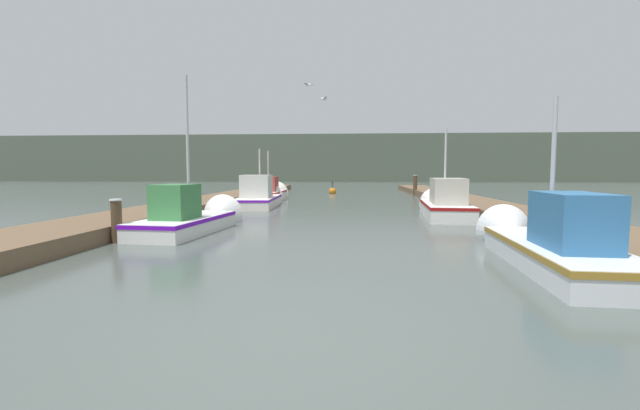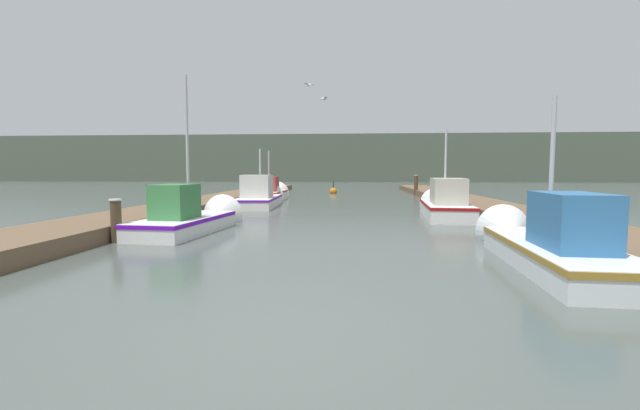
% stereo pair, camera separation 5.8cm
% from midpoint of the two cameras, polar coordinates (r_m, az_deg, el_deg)
% --- Properties ---
extents(ground_plane, '(200.00, 200.00, 0.00)m').
position_cam_midpoint_polar(ground_plane, '(4.59, -4.84, -17.29)').
color(ground_plane, '#47514C').
extents(dock_left, '(2.34, 40.00, 0.39)m').
position_cam_midpoint_polar(dock_left, '(21.40, -14.63, 0.37)').
color(dock_left, brown).
rests_on(dock_left, ground_plane).
extents(dock_right, '(2.34, 40.00, 0.39)m').
position_cam_midpoint_polar(dock_right, '(21.01, 19.43, 0.19)').
color(dock_right, brown).
rests_on(dock_right, ground_plane).
extents(distant_shore_ridge, '(120.00, 16.00, 7.34)m').
position_cam_midpoint_polar(distant_shore_ridge, '(73.46, 3.65, 6.10)').
color(distant_shore_ridge, '#4C5647').
rests_on(distant_shore_ridge, ground_plane).
extents(fishing_boat_0, '(1.69, 5.53, 3.45)m').
position_cam_midpoint_polar(fishing_boat_0, '(9.14, 27.38, -4.31)').
color(fishing_boat_0, silver).
rests_on(fishing_boat_0, ground_plane).
extents(fishing_boat_1, '(1.86, 4.72, 4.78)m').
position_cam_midpoint_polar(fishing_boat_1, '(12.78, -16.57, -1.63)').
color(fishing_boat_1, silver).
rests_on(fishing_boat_1, ground_plane).
extents(fishing_boat_2, '(1.89, 5.40, 3.68)m').
position_cam_midpoint_polar(fishing_boat_2, '(16.75, 16.08, 0.12)').
color(fishing_boat_2, silver).
rests_on(fishing_boat_2, ground_plane).
extents(fishing_boat_3, '(1.88, 6.04, 3.30)m').
position_cam_midpoint_polar(fishing_boat_3, '(21.27, -7.92, 1.08)').
color(fishing_boat_3, silver).
rests_on(fishing_boat_3, ground_plane).
extents(fishing_boat_4, '(1.69, 4.57, 3.33)m').
position_cam_midpoint_polar(fishing_boat_4, '(25.06, -6.83, 1.59)').
color(fishing_boat_4, silver).
rests_on(fishing_boat_4, ground_plane).
extents(mooring_piling_0, '(0.32, 0.32, 1.43)m').
position_cam_midpoint_polar(mooring_piling_0, '(30.34, 12.51, 2.60)').
color(mooring_piling_0, '#473523').
rests_on(mooring_piling_0, ground_plane).
extents(mooring_piling_1, '(0.30, 0.30, 1.09)m').
position_cam_midpoint_polar(mooring_piling_1, '(15.83, -16.59, 0.19)').
color(mooring_piling_1, '#473523').
rests_on(mooring_piling_1, ground_plane).
extents(mooring_piling_2, '(0.28, 0.28, 1.04)m').
position_cam_midpoint_polar(mooring_piling_2, '(11.25, -25.62, -1.90)').
color(mooring_piling_2, '#473523').
rests_on(mooring_piling_2, ground_plane).
extents(mooring_piling_3, '(0.30, 0.30, 1.21)m').
position_cam_midpoint_polar(mooring_piling_3, '(23.32, 15.31, 1.72)').
color(mooring_piling_3, '#473523').
rests_on(mooring_piling_3, ground_plane).
extents(channel_buoy, '(0.57, 0.57, 1.07)m').
position_cam_midpoint_polar(channel_buoy, '(32.26, 1.63, 1.83)').
color(channel_buoy, '#BF6513').
rests_on(channel_buoy, ground_plane).
extents(seagull_lead, '(0.44, 0.50, 0.12)m').
position_cam_midpoint_polar(seagull_lead, '(19.99, -1.60, 15.71)').
color(seagull_lead, white).
extents(seagull_1, '(0.35, 0.54, 0.12)m').
position_cam_midpoint_polar(seagull_1, '(18.97, 0.41, 13.97)').
color(seagull_1, white).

